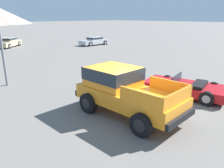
% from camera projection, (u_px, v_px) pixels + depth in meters
% --- Properties ---
extents(ground_plane, '(320.00, 320.00, 0.00)m').
position_uv_depth(ground_plane, '(127.00, 108.00, 9.78)').
color(ground_plane, slate).
extents(orange_pickup_truck, '(2.41, 4.80, 1.89)m').
position_uv_depth(orange_pickup_truck, '(123.00, 88.00, 9.04)').
color(orange_pickup_truck, orange).
rests_on(orange_pickup_truck, ground_plane).
extents(red_convertible_car, '(2.65, 4.34, 1.02)m').
position_uv_depth(red_convertible_car, '(185.00, 88.00, 11.29)').
color(red_convertible_car, '#B21419').
rests_on(red_convertible_car, ground_plane).
extents(parked_car_silver, '(4.32, 1.98, 1.11)m').
position_uv_depth(parked_car_silver, '(94.00, 41.00, 31.07)').
color(parked_car_silver, '#B7BABF').
rests_on(parked_car_silver, ground_plane).
extents(parked_car_tan, '(4.49, 4.40, 1.21)m').
position_uv_depth(parked_car_tan, '(8.00, 42.00, 29.06)').
color(parked_car_tan, tan).
rests_on(parked_car_tan, ground_plane).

